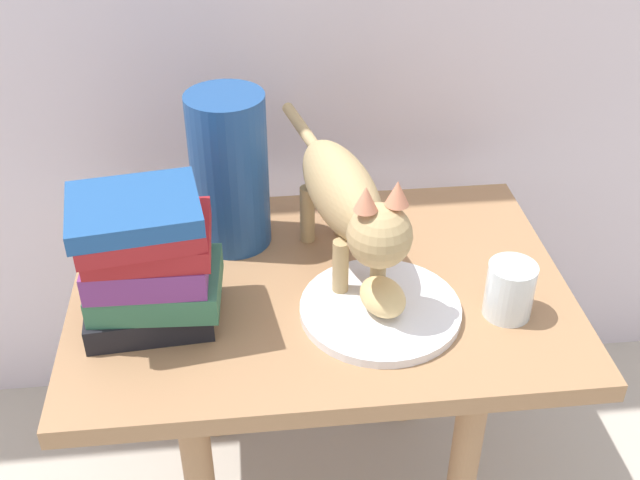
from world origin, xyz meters
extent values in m
cube|color=#9E724C|center=(0.00, 0.00, 0.51)|extent=(0.75, 0.52, 0.03)
cylinder|color=#9E724C|center=(-0.20, 0.20, 0.25)|extent=(0.04, 0.04, 0.49)
cylinder|color=#9E724C|center=(0.20, 0.20, 0.25)|extent=(0.04, 0.04, 0.49)
cylinder|color=white|center=(0.08, -0.08, 0.53)|extent=(0.24, 0.24, 0.01)
ellipsoid|color=#E0BC7A|center=(0.08, -0.09, 0.56)|extent=(0.08, 0.10, 0.05)
cylinder|color=tan|center=(0.08, -0.02, 0.57)|extent=(0.02, 0.02, 0.10)
cylinder|color=tan|center=(0.03, -0.04, 0.57)|extent=(0.02, 0.02, 0.10)
cylinder|color=tan|center=(0.05, 0.13, 0.57)|extent=(0.02, 0.02, 0.10)
cylinder|color=tan|center=(-0.01, 0.12, 0.57)|extent=(0.02, 0.02, 0.10)
ellipsoid|color=tan|center=(0.04, 0.05, 0.65)|extent=(0.14, 0.27, 0.11)
sphere|color=tan|center=(0.07, -0.10, 0.67)|extent=(0.09, 0.09, 0.09)
cone|color=#DD8460|center=(0.09, -0.09, 0.73)|extent=(0.03, 0.03, 0.03)
cone|color=#DD8460|center=(0.05, -0.10, 0.73)|extent=(0.03, 0.03, 0.03)
cylinder|color=tan|center=(-0.01, 0.25, 0.66)|extent=(0.05, 0.16, 0.02)
cube|color=black|center=(-0.25, -0.06, 0.54)|extent=(0.18, 0.15, 0.04)
cube|color=#336B4C|center=(-0.24, -0.06, 0.58)|extent=(0.19, 0.15, 0.04)
cube|color=#72337A|center=(-0.24, -0.06, 0.62)|extent=(0.17, 0.14, 0.04)
cube|color=maroon|center=(-0.24, -0.05, 0.66)|extent=(0.17, 0.14, 0.03)
cube|color=maroon|center=(-0.25, -0.07, 0.69)|extent=(0.18, 0.16, 0.02)
cube|color=#1E4C8C|center=(-0.25, -0.07, 0.71)|extent=(0.19, 0.16, 0.03)
cylinder|color=navy|center=(-0.13, 0.13, 0.65)|extent=(0.12, 0.12, 0.26)
cylinder|color=silver|center=(0.26, -0.10, 0.56)|extent=(0.07, 0.07, 0.08)
cylinder|color=silver|center=(0.26, -0.10, 0.54)|extent=(0.06, 0.06, 0.04)
camera|label=1|loc=(-0.10, -0.95, 1.25)|focal=43.78mm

